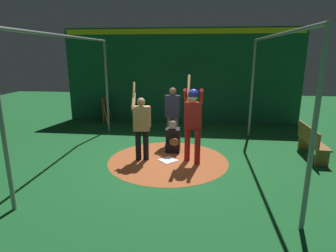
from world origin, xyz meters
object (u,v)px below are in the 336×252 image
Objects in this scene: bat_rack at (107,110)px; home_plate at (168,160)px; umpire at (173,113)px; visitor at (141,124)px; bench at (311,142)px; catcher at (173,140)px; batter at (193,118)px.

home_plate is at bearing 36.11° from bat_rack.
umpire is at bearing 47.37° from bat_rack.
visitor is 1.34× the size of bench.
catcher is 3.78m from bench.
umpire is at bearing -179.12° from home_plate.
home_plate is 0.40× the size of bat_rack.
bench is at bearing 63.61° from bat_rack.
bat_rack is (-3.45, -3.09, 0.13)m from catcher.
home_plate is 5.16m from bat_rack.
bench is at bearing 90.53° from catcher.
visitor is (0.71, -0.76, 0.61)m from catcher.
batter reaches higher than home_plate.
home_plate is 0.79m from catcher.
batter is at bearing 81.28° from visitor.
bench reaches higher than home_plate.
bat_rack is at bearing -143.89° from home_plate.
visitor reaches higher than umpire.
visitor is at bearing -89.39° from home_plate.
batter reaches higher than bench.
bench is (0.64, 3.87, -0.57)m from umpire.
catcher reaches higher than bench.
home_plate is 0.27× the size of bench.
batter is 1.09× the size of visitor.
batter reaches higher than bat_rack.
bench is (-0.04, 3.78, 0.08)m from catcher.
batter is 2.40× the size of catcher.
batter is 3.39m from bench.
catcher is at bearing -142.27° from batter.
umpire is 1.55m from visitor.
umpire is at bearing 146.47° from visitor.
umpire is 1.69× the size of bat_rack.
visitor reaches higher than bat_rack.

